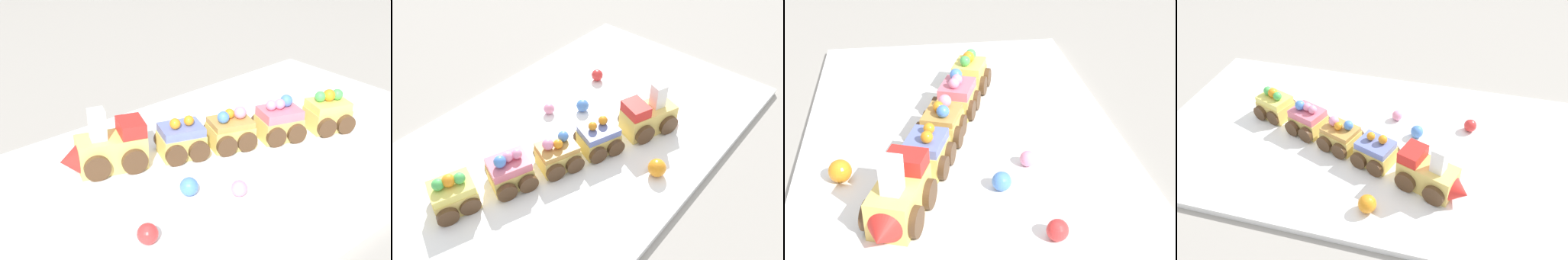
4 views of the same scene
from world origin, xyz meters
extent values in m
plane|color=gray|center=(0.00, 0.00, 0.00)|extent=(10.00, 10.00, 0.00)
cube|color=white|center=(0.00, 0.00, 0.01)|extent=(0.79, 0.44, 0.01)
cube|color=#EACC66|center=(0.13, -0.09, 0.04)|extent=(0.10, 0.07, 0.05)
cube|color=red|center=(0.10, -0.08, 0.07)|extent=(0.05, 0.05, 0.02)
cone|color=red|center=(0.18, -0.11, 0.03)|extent=(0.04, 0.05, 0.04)
cube|color=white|center=(0.14, -0.09, 0.07)|extent=(0.03, 0.03, 0.02)
cube|color=white|center=(0.14, -0.09, 0.09)|extent=(0.03, 0.03, 0.02)
cylinder|color=#4C331E|center=(0.14, -0.12, 0.03)|extent=(0.04, 0.02, 0.04)
cylinder|color=#4C331E|center=(0.16, -0.07, 0.03)|extent=(0.04, 0.02, 0.04)
cylinder|color=#4C331E|center=(0.09, -0.10, 0.03)|extent=(0.04, 0.02, 0.04)
cylinder|color=#4C331E|center=(0.11, -0.05, 0.03)|extent=(0.04, 0.02, 0.04)
cube|color=#EACC66|center=(0.03, -0.05, 0.03)|extent=(0.07, 0.06, 0.03)
cube|color=#6B7AC6|center=(0.03, -0.05, 0.05)|extent=(0.07, 0.06, 0.01)
sphere|color=orange|center=(0.02, -0.05, 0.06)|extent=(0.02, 0.02, 0.01)
sphere|color=orange|center=(0.05, -0.05, 0.06)|extent=(0.02, 0.02, 0.02)
cylinder|color=#4C331E|center=(0.04, -0.09, 0.03)|extent=(0.03, 0.02, 0.03)
cylinder|color=#4C331E|center=(0.06, -0.03, 0.03)|extent=(0.03, 0.02, 0.03)
cylinder|color=#4C331E|center=(0.01, -0.07, 0.03)|extent=(0.03, 0.02, 0.03)
cylinder|color=#4C331E|center=(0.03, -0.02, 0.03)|extent=(0.03, 0.02, 0.03)
cube|color=#EACC66|center=(-0.04, -0.03, 0.03)|extent=(0.07, 0.06, 0.03)
cube|color=#CC9347|center=(-0.04, -0.03, 0.05)|extent=(0.07, 0.06, 0.01)
sphere|color=pink|center=(-0.05, -0.02, 0.06)|extent=(0.02, 0.02, 0.02)
sphere|color=orange|center=(-0.04, -0.03, 0.06)|extent=(0.02, 0.02, 0.01)
sphere|color=#4C84E0|center=(-0.02, -0.03, 0.06)|extent=(0.02, 0.02, 0.02)
cylinder|color=#4C331E|center=(-0.03, -0.06, 0.03)|extent=(0.03, 0.02, 0.03)
cylinder|color=#4C331E|center=(-0.01, -0.01, 0.03)|extent=(0.03, 0.02, 0.03)
cylinder|color=#4C331E|center=(-0.06, -0.05, 0.03)|extent=(0.03, 0.02, 0.03)
cylinder|color=#4C331E|center=(-0.04, 0.00, 0.03)|extent=(0.03, 0.02, 0.03)
cube|color=#EACC66|center=(-0.11, 0.00, 0.03)|extent=(0.07, 0.06, 0.03)
cube|color=#E57084|center=(-0.11, 0.00, 0.05)|extent=(0.07, 0.06, 0.01)
sphere|color=#4C84E0|center=(-0.12, 0.00, 0.07)|extent=(0.02, 0.02, 0.02)
sphere|color=pink|center=(-0.11, 0.00, 0.07)|extent=(0.02, 0.02, 0.02)
sphere|color=pink|center=(-0.10, -0.01, 0.07)|extent=(0.02, 0.02, 0.02)
cylinder|color=#4C331E|center=(-0.10, -0.03, 0.03)|extent=(0.03, 0.02, 0.03)
cylinder|color=#4C331E|center=(-0.09, 0.02, 0.03)|extent=(0.03, 0.02, 0.03)
cylinder|color=#4C331E|center=(-0.14, -0.02, 0.03)|extent=(0.03, 0.02, 0.03)
cylinder|color=#4C331E|center=(-0.12, 0.03, 0.03)|extent=(0.03, 0.02, 0.03)
cube|color=#EACC66|center=(-0.19, 0.03, 0.03)|extent=(0.07, 0.06, 0.03)
cube|color=#EFE066|center=(-0.19, 0.03, 0.05)|extent=(0.07, 0.06, 0.01)
sphere|color=#4CBC56|center=(-0.21, 0.03, 0.07)|extent=(0.02, 0.02, 0.02)
sphere|color=orange|center=(-0.19, 0.03, 0.07)|extent=(0.02, 0.02, 0.02)
sphere|color=#4CBC56|center=(-0.18, 0.02, 0.07)|extent=(0.02, 0.02, 0.02)
cylinder|color=#4C331E|center=(-0.19, 0.00, 0.03)|extent=(0.03, 0.02, 0.03)
cylinder|color=#4C331E|center=(-0.17, 0.05, 0.03)|extent=(0.03, 0.02, 0.03)
cylinder|color=#4C331E|center=(-0.22, 0.01, 0.03)|extent=(0.03, 0.02, 0.03)
cylinder|color=#4C331E|center=(-0.20, 0.06, 0.03)|extent=(0.03, 0.02, 0.03)
sphere|color=#4C84E0|center=(0.09, 0.03, 0.02)|extent=(0.02, 0.02, 0.02)
sphere|color=orange|center=(0.05, -0.16, 0.03)|extent=(0.03, 0.03, 0.03)
sphere|color=pink|center=(0.05, 0.07, 0.02)|extent=(0.02, 0.02, 0.02)
sphere|color=red|center=(0.19, 0.08, 0.02)|extent=(0.02, 0.02, 0.02)
camera|label=1|loc=(0.46, 0.47, 0.39)|focal=50.00mm
camera|label=2|loc=(-0.33, -0.34, 0.46)|focal=35.00mm
camera|label=3|loc=(0.61, -0.07, 0.40)|focal=50.00mm
camera|label=4|loc=(0.15, -0.52, 0.48)|focal=35.00mm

